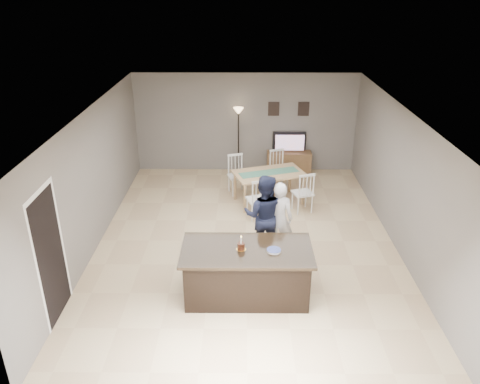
{
  "coord_description": "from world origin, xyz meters",
  "views": [
    {
      "loc": [
        -0.07,
        -8.34,
        4.9
      ],
      "look_at": [
        -0.12,
        -0.3,
        1.24
      ],
      "focal_mm": 35.0,
      "sensor_mm": 36.0,
      "label": 1
    }
  ],
  "objects_px": {
    "kitchen_island": "(247,272)",
    "dining_table": "(269,178)",
    "tv_console": "(289,162)",
    "man": "(264,216)",
    "plate_stack": "(274,250)",
    "woman": "(279,219)",
    "floor_lamp": "(238,123)",
    "television": "(289,142)",
    "birthday_cake": "(241,246)"
  },
  "relations": [
    {
      "from": "woman",
      "to": "man",
      "type": "bearing_deg",
      "value": 9.01
    },
    {
      "from": "man",
      "to": "birthday_cake",
      "type": "height_order",
      "value": "man"
    },
    {
      "from": "kitchen_island",
      "to": "floor_lamp",
      "type": "xyz_separation_m",
      "value": [
        -0.19,
        5.58,
        0.96
      ]
    },
    {
      "from": "kitchen_island",
      "to": "birthday_cake",
      "type": "height_order",
      "value": "birthday_cake"
    },
    {
      "from": "television",
      "to": "dining_table",
      "type": "bearing_deg",
      "value": 71.57
    },
    {
      "from": "kitchen_island",
      "to": "television",
      "type": "bearing_deg",
      "value": 77.99
    },
    {
      "from": "tv_console",
      "to": "birthday_cake",
      "type": "xyz_separation_m",
      "value": [
        -1.29,
        -5.57,
        0.66
      ]
    },
    {
      "from": "man",
      "to": "plate_stack",
      "type": "distance_m",
      "value": 1.42
    },
    {
      "from": "woman",
      "to": "dining_table",
      "type": "height_order",
      "value": "woman"
    },
    {
      "from": "birthday_cake",
      "to": "dining_table",
      "type": "xyz_separation_m",
      "value": [
        0.64,
        3.68,
        -0.33
      ]
    },
    {
      "from": "floor_lamp",
      "to": "kitchen_island",
      "type": "bearing_deg",
      "value": -88.02
    },
    {
      "from": "television",
      "to": "woman",
      "type": "height_order",
      "value": "woman"
    },
    {
      "from": "woman",
      "to": "kitchen_island",
      "type": "bearing_deg",
      "value": 74.56
    },
    {
      "from": "man",
      "to": "dining_table",
      "type": "relative_size",
      "value": 0.74
    },
    {
      "from": "television",
      "to": "man",
      "type": "relative_size",
      "value": 0.56
    },
    {
      "from": "tv_console",
      "to": "man",
      "type": "bearing_deg",
      "value": -101.56
    },
    {
      "from": "man",
      "to": "dining_table",
      "type": "distance_m",
      "value": 2.34
    },
    {
      "from": "plate_stack",
      "to": "floor_lamp",
      "type": "bearing_deg",
      "value": 96.35
    },
    {
      "from": "kitchen_island",
      "to": "floor_lamp",
      "type": "height_order",
      "value": "floor_lamp"
    },
    {
      "from": "dining_table",
      "to": "floor_lamp",
      "type": "xyz_separation_m",
      "value": [
        -0.74,
        1.9,
        0.79
      ]
    },
    {
      "from": "television",
      "to": "tv_console",
      "type": "bearing_deg",
      "value": 90.0
    },
    {
      "from": "tv_console",
      "to": "plate_stack",
      "type": "bearing_deg",
      "value": -97.72
    },
    {
      "from": "birthday_cake",
      "to": "floor_lamp",
      "type": "distance_m",
      "value": 5.6
    },
    {
      "from": "man",
      "to": "floor_lamp",
      "type": "xyz_separation_m",
      "value": [
        -0.53,
        4.23,
        0.6
      ]
    },
    {
      "from": "kitchen_island",
      "to": "floor_lamp",
      "type": "bearing_deg",
      "value": 91.98
    },
    {
      "from": "kitchen_island",
      "to": "television",
      "type": "relative_size",
      "value": 2.35
    },
    {
      "from": "kitchen_island",
      "to": "tv_console",
      "type": "distance_m",
      "value": 5.7
    },
    {
      "from": "man",
      "to": "birthday_cake",
      "type": "relative_size",
      "value": 6.52
    },
    {
      "from": "birthday_cake",
      "to": "plate_stack",
      "type": "height_order",
      "value": "birthday_cake"
    },
    {
      "from": "television",
      "to": "dining_table",
      "type": "xyz_separation_m",
      "value": [
        -0.65,
        -1.96,
        -0.24
      ]
    },
    {
      "from": "woman",
      "to": "birthday_cake",
      "type": "height_order",
      "value": "woman"
    },
    {
      "from": "television",
      "to": "man",
      "type": "distance_m",
      "value": 4.38
    },
    {
      "from": "man",
      "to": "plate_stack",
      "type": "bearing_deg",
      "value": 105.39
    },
    {
      "from": "television",
      "to": "floor_lamp",
      "type": "distance_m",
      "value": 1.5
    },
    {
      "from": "kitchen_island",
      "to": "dining_table",
      "type": "distance_m",
      "value": 3.72
    },
    {
      "from": "tv_console",
      "to": "man",
      "type": "distance_m",
      "value": 4.34
    },
    {
      "from": "tv_console",
      "to": "floor_lamp",
      "type": "xyz_separation_m",
      "value": [
        -1.39,
        0.01,
        1.12
      ]
    },
    {
      "from": "plate_stack",
      "to": "dining_table",
      "type": "height_order",
      "value": "dining_table"
    },
    {
      "from": "tv_console",
      "to": "woman",
      "type": "height_order",
      "value": "woman"
    },
    {
      "from": "plate_stack",
      "to": "woman",
      "type": "bearing_deg",
      "value": 82.84
    },
    {
      "from": "kitchen_island",
      "to": "birthday_cake",
      "type": "xyz_separation_m",
      "value": [
        -0.09,
        -0.0,
        0.51
      ]
    },
    {
      "from": "plate_stack",
      "to": "floor_lamp",
      "type": "distance_m",
      "value": 5.7
    },
    {
      "from": "birthday_cake",
      "to": "dining_table",
      "type": "bearing_deg",
      "value": 80.13
    },
    {
      "from": "kitchen_island",
      "to": "tv_console",
      "type": "height_order",
      "value": "kitchen_island"
    },
    {
      "from": "kitchen_island",
      "to": "tv_console",
      "type": "xyz_separation_m",
      "value": [
        1.2,
        5.57,
        -0.15
      ]
    },
    {
      "from": "woman",
      "to": "floor_lamp",
      "type": "relative_size",
      "value": 0.82
    },
    {
      "from": "tv_console",
      "to": "dining_table",
      "type": "xyz_separation_m",
      "value": [
        -0.65,
        -1.89,
        0.33
      ]
    },
    {
      "from": "woman",
      "to": "birthday_cake",
      "type": "bearing_deg",
      "value": 71.42
    },
    {
      "from": "woman",
      "to": "dining_table",
      "type": "bearing_deg",
      "value": -79.33
    },
    {
      "from": "birthday_cake",
      "to": "kitchen_island",
      "type": "bearing_deg",
      "value": 3.0
    }
  ]
}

